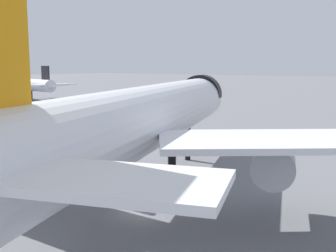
{
  "coord_description": "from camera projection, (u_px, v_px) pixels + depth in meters",
  "views": [
    {
      "loc": [
        -25.21,
        -21.08,
        12.16
      ],
      "look_at": [
        9.94,
        4.47,
        5.74
      ],
      "focal_mm": 44.1,
      "sensor_mm": 36.0,
      "label": 1
    }
  ],
  "objects": [
    {
      "name": "airliner_far_taxiway",
      "position": [
        23.0,
        85.0,
        148.32
      ],
      "size": [
        40.08,
        44.33,
        11.98
      ],
      "rotation": [
        0.0,
        0.0,
        1.41
      ],
      "color": "silver",
      "rests_on": "ground"
    },
    {
      "name": "service_truck_front",
      "position": [
        87.0,
        128.0,
        69.61
      ],
      "size": [
        5.71,
        5.27,
        3.0
      ],
      "rotation": [
        0.0,
        0.0,
        5.6
      ],
      "color": "black",
      "rests_on": "ground"
    },
    {
      "name": "airliner_near_gate",
      "position": [
        146.0,
        119.0,
        37.07
      ],
      "size": [
        54.98,
        48.89,
        16.66
      ],
      "rotation": [
        0.0,
        0.0,
        0.35
      ],
      "color": "white",
      "rests_on": "ground"
    },
    {
      "name": "traffic_cone_wingtip",
      "position": [
        202.0,
        136.0,
        69.09
      ],
      "size": [
        0.59,
        0.59,
        0.74
      ],
      "primitive_type": "cone",
      "color": "#F2600C",
      "rests_on": "ground"
    },
    {
      "name": "ground",
      "position": [
        141.0,
        213.0,
        34.21
      ],
      "size": [
        900.0,
        900.0,
        0.0
      ],
      "primitive_type": "plane",
      "color": "slate"
    }
  ]
}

